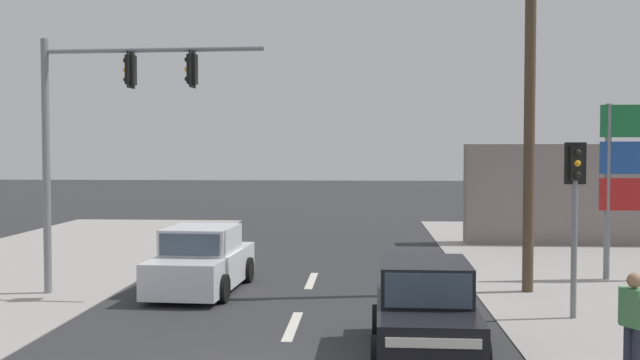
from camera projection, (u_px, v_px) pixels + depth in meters
lane_dash_mid at (293, 326)px, 14.46m from camera, size 0.20×2.40×0.01m
lane_dash_far at (311, 280)px, 19.45m from camera, size 0.20×2.40×0.01m
utility_pole_midground_right at (530, 57)px, 17.61m from camera, size 1.80×0.26×10.71m
traffic_signal_mast at (99, 118)px, 17.37m from camera, size 5.29×0.51×6.00m
pedestal_signal_right_kerb at (575, 199)px, 14.94m from camera, size 0.44×0.30×3.56m
shopfront_wall_far at (635, 195)px, 26.68m from camera, size 12.00×1.00×3.60m
hatchback_oncoming_near at (425, 312)px, 12.46m from camera, size 1.83×3.67×1.53m
sedan_kerbside_parked at (202, 262)px, 18.01m from camera, size 2.07×4.32×1.56m
pedestrian_at_kerb at (634, 321)px, 10.86m from camera, size 0.36×0.50×1.63m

